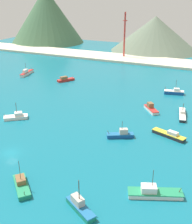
# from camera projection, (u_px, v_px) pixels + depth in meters

# --- Properties ---
(ground) EXTENTS (260.00, 280.00, 0.50)m
(ground) POSITION_uv_depth(u_px,v_px,m) (70.00, 112.00, 97.10)
(ground) COLOR #146B7F
(fishing_boat_0) EXTENTS (7.58, 7.25, 6.38)m
(fishing_boat_0) POSITION_uv_depth(u_px,v_px,m) (22.00, 185.00, 58.84)
(fishing_boat_0) COLOR #198466
(fishing_boat_0) RESTS_ON ground
(fishing_boat_1) EXTENTS (7.58, 6.76, 5.45)m
(fishing_boat_1) POSITION_uv_depth(u_px,v_px,m) (16.00, 117.00, 90.94)
(fishing_boat_1) COLOR silver
(fishing_boat_1) RESTS_ON ground
(fishing_boat_3) EXTENTS (7.54, 5.44, 6.58)m
(fishing_boat_3) POSITION_uv_depth(u_px,v_px,m) (80.00, 206.00, 52.72)
(fishing_boat_3) COLOR #198466
(fishing_boat_3) RESTS_ON ground
(fishing_boat_5) EXTENTS (6.60, 7.47, 2.63)m
(fishing_boat_5) POSITION_uv_depth(u_px,v_px,m) (151.00, 108.00, 96.95)
(fishing_boat_5) COLOR silver
(fishing_boat_5) RESTS_ON ground
(fishing_boat_7) EXTENTS (7.51, 5.30, 4.94)m
(fishing_boat_7) POSITION_uv_depth(u_px,v_px,m) (121.00, 134.00, 79.29)
(fishing_boat_7) COLOR #14478C
(fishing_boat_7) RESTS_ON ground
(fishing_boat_8) EXTENTS (3.82, 10.91, 4.28)m
(fishing_boat_8) POSITION_uv_depth(u_px,v_px,m) (182.00, 114.00, 92.98)
(fishing_boat_8) COLOR #232328
(fishing_boat_8) RESTS_ON ground
(fishing_boat_9) EXTENTS (11.00, 6.68, 6.06)m
(fishing_boat_9) POSITION_uv_depth(u_px,v_px,m) (154.00, 192.00, 56.55)
(fishing_boat_9) COLOR silver
(fishing_boat_9) RESTS_ON ground
(fishing_boat_10) EXTENTS (9.88, 5.10, 2.03)m
(fishing_boat_10) POSITION_uv_depth(u_px,v_px,m) (169.00, 135.00, 79.46)
(fishing_boat_10) COLOR #232328
(fishing_boat_10) RESTS_ON ground
(fishing_boat_13) EXTENTS (3.90, 11.27, 5.88)m
(fishing_boat_13) POSITION_uv_depth(u_px,v_px,m) (27.00, 73.00, 139.00)
(fishing_boat_13) COLOR silver
(fishing_boat_13) RESTS_ON ground
(fishing_boat_14) EXTENTS (7.88, 4.00, 5.91)m
(fishing_boat_14) POSITION_uv_depth(u_px,v_px,m) (174.00, 92.00, 112.75)
(fishing_boat_14) COLOR #14478C
(fishing_boat_14) RESTS_ON ground
(fishing_boat_15) EXTENTS (6.07, 7.93, 2.26)m
(fishing_boat_15) POSITION_uv_depth(u_px,v_px,m) (65.00, 79.00, 129.10)
(fishing_boat_15) COLOR red
(fishing_boat_15) RESTS_ON ground
(beach_strip) EXTENTS (247.00, 20.87, 1.20)m
(beach_strip) POSITION_uv_depth(u_px,v_px,m) (142.00, 60.00, 166.41)
(beach_strip) COLOR beige
(beach_strip) RESTS_ON ground
(hill_west) EXTENTS (56.40, 56.40, 40.25)m
(hill_west) POSITION_uv_depth(u_px,v_px,m) (47.00, 16.00, 220.33)
(hill_west) COLOR #3D6042
(hill_west) RESTS_ON ground
(hill_central) EXTENTS (58.25, 58.25, 22.53)m
(hill_central) POSITION_uv_depth(u_px,v_px,m) (155.00, 34.00, 191.74)
(hill_central) COLOR #60705B
(hill_central) RESTS_ON ground
(radio_tower) EXTENTS (2.66, 2.13, 26.65)m
(radio_tower) POSITION_uv_depth(u_px,v_px,m) (125.00, 35.00, 168.60)
(radio_tower) COLOR #B7332D
(radio_tower) RESTS_ON ground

